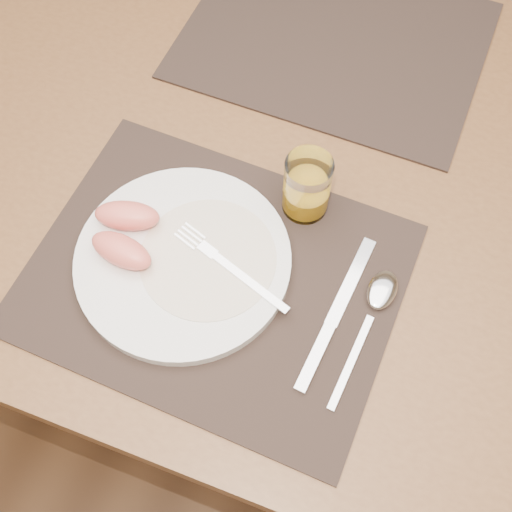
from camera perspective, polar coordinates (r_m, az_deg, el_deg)
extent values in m
plane|color=brown|center=(1.57, 1.64, -7.21)|extent=(5.00, 5.00, 0.00)
cube|color=brown|center=(0.92, 2.80, 8.72)|extent=(1.40, 0.90, 0.04)
cylinder|color=brown|center=(1.63, -15.14, 16.68)|extent=(0.06, 0.06, 0.71)
cube|color=#2D221C|center=(0.80, -3.71, -1.89)|extent=(0.47, 0.37, 0.00)
cube|color=#2D221C|center=(1.05, 6.93, 18.54)|extent=(0.46, 0.36, 0.00)
cylinder|color=white|center=(0.80, -6.50, -0.39)|extent=(0.27, 0.27, 0.02)
cylinder|color=white|center=(0.79, -4.30, -0.17)|extent=(0.17, 0.17, 0.00)
cube|color=silver|center=(0.77, -0.49, -2.42)|extent=(0.11, 0.05, 0.00)
cube|color=silver|center=(0.80, -4.32, 0.53)|extent=(0.03, 0.02, 0.00)
cube|color=silver|center=(0.81, -5.89, 1.74)|extent=(0.04, 0.03, 0.00)
cube|color=silver|center=(0.80, 8.43, -2.24)|extent=(0.03, 0.13, 0.00)
cube|color=silver|center=(0.76, 5.27, -8.95)|extent=(0.02, 0.09, 0.01)
cube|color=silver|center=(0.76, 8.44, -9.28)|extent=(0.02, 0.13, 0.00)
ellipsoid|color=silver|center=(0.80, 11.15, -2.96)|extent=(0.04, 0.06, 0.01)
cylinder|color=white|center=(0.81, 4.55, 6.21)|extent=(0.06, 0.06, 0.09)
cylinder|color=orange|center=(0.83, 4.42, 5.25)|extent=(0.05, 0.05, 0.03)
ellipsoid|color=#EA725F|center=(0.79, -11.88, 0.47)|extent=(0.09, 0.05, 0.03)
ellipsoid|color=#EA725F|center=(0.82, -11.38, 3.54)|extent=(0.09, 0.06, 0.03)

